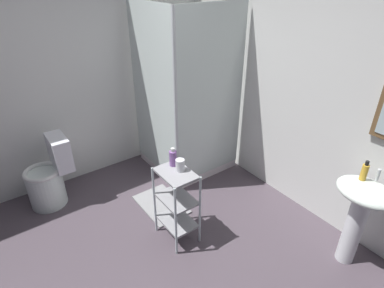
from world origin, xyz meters
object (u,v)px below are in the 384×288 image
at_px(hand_soap_bottle, 364,172).
at_px(rinse_cup, 180,165).
at_px(shower_stall, 185,136).
at_px(toilet, 49,178).
at_px(pedestal_sink, 360,208).
at_px(bath_mat, 161,204).
at_px(conditioner_bottle_purple, 173,158).
at_px(storage_cart, 177,200).

distance_m(hand_soap_bottle, rinse_cup, 1.48).
bearing_deg(shower_stall, rinse_cup, -36.83).
distance_m(toilet, rinse_cup, 1.57).
bearing_deg(toilet, pedestal_sink, 38.70).
distance_m(shower_stall, rinse_cup, 1.21).
distance_m(pedestal_sink, bath_mat, 1.93).
bearing_deg(conditioner_bottle_purple, storage_cart, -22.47).
distance_m(shower_stall, storage_cart, 1.19).
height_order(toilet, conditioner_bottle_purple, conditioner_bottle_purple).
bearing_deg(pedestal_sink, conditioner_bottle_purple, -140.31).
height_order(conditioner_bottle_purple, bath_mat, conditioner_bottle_purple).
height_order(shower_stall, hand_soap_bottle, shower_stall).
xyz_separation_m(toilet, hand_soap_bottle, (2.26, 1.91, 0.57)).
xyz_separation_m(hand_soap_bottle, bath_mat, (-1.51, -0.99, -0.87)).
bearing_deg(pedestal_sink, hand_soap_bottle, 152.19).
bearing_deg(rinse_cup, bath_mat, 173.80).
bearing_deg(bath_mat, pedestal_sink, 31.09).
bearing_deg(conditioner_bottle_purple, rinse_cup, 2.26).
relative_size(conditioner_bottle_purple, rinse_cup, 1.60).
distance_m(pedestal_sink, hand_soap_bottle, 0.31).
bearing_deg(storage_cart, shower_stall, 141.39).
bearing_deg(bath_mat, conditioner_bottle_purple, -8.60).
distance_m(pedestal_sink, rinse_cup, 1.51).
relative_size(hand_soap_bottle, conditioner_bottle_purple, 0.99).
bearing_deg(pedestal_sink, rinse_cup, -137.86).
bearing_deg(conditioner_bottle_purple, toilet, -142.41).
bearing_deg(hand_soap_bottle, storage_cart, -133.52).
relative_size(pedestal_sink, storage_cart, 1.09).
distance_m(toilet, bath_mat, 1.22).
height_order(toilet, bath_mat, toilet).
bearing_deg(bath_mat, hand_soap_bottle, 33.25).
distance_m(rinse_cup, bath_mat, 0.92).
bearing_deg(hand_soap_bottle, conditioner_bottle_purple, -137.59).
distance_m(shower_stall, pedestal_sink, 2.07).
distance_m(conditioner_bottle_purple, bath_mat, 0.89).
bearing_deg(pedestal_sink, shower_stall, -171.36).
relative_size(shower_stall, rinse_cup, 18.43).
bearing_deg(shower_stall, bath_mat, -54.62).
bearing_deg(bath_mat, storage_cart, -11.95).
distance_m(shower_stall, conditioner_bottle_purple, 1.14).
relative_size(shower_stall, toilet, 2.63).
distance_m(storage_cart, bath_mat, 0.65).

